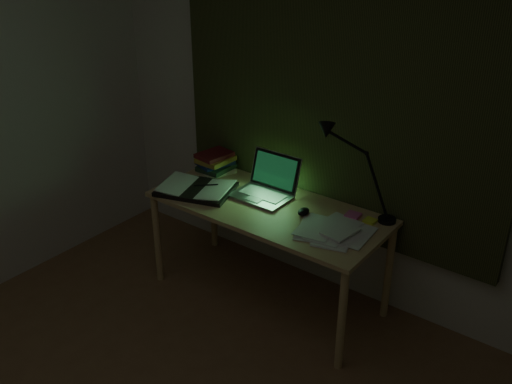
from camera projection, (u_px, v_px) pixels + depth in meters
wall_back at (336, 106)px, 3.42m from camera, size 3.50×0.00×2.50m
curtain at (335, 75)px, 3.30m from camera, size 2.20×0.06×2.00m
desk at (267, 253)px, 3.64m from camera, size 1.49×0.65×0.68m
laptop at (261, 179)px, 3.54m from camera, size 0.36×0.40×0.26m
open_textbook at (196, 188)px, 3.67m from camera, size 0.55×0.46×0.04m
book_stack at (216, 162)px, 3.91m from camera, size 0.22×0.25×0.15m
loose_papers at (334, 229)px, 3.22m from camera, size 0.36×0.38×0.02m
mouse at (304, 212)px, 3.39m from camera, size 0.07×0.10×0.04m
sticky_yellow at (370, 221)px, 3.31m from camera, size 0.07×0.07×0.01m
sticky_pink at (353, 215)px, 3.37m from camera, size 0.09×0.09×0.02m
desk_lamp at (392, 177)px, 3.19m from camera, size 0.39×0.31×0.57m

